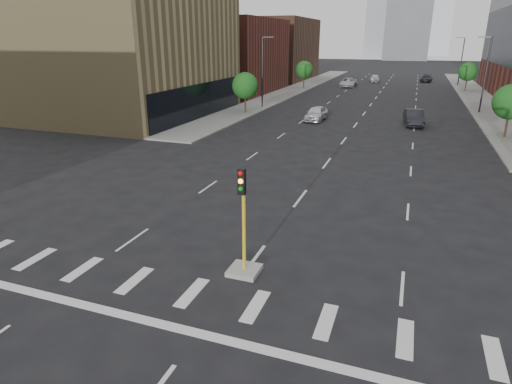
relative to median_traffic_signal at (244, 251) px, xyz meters
The scene contains 19 objects.
sidewalk_left_far 66.75m from the median_traffic_signal, 102.99° to the left, with size 5.00×92.00×0.15m, color gray.
sidewalk_right_far 66.75m from the median_traffic_signal, 77.01° to the left, with size 5.00×92.00×0.15m, color gray.
building_left_mid 41.90m from the median_traffic_signal, 131.55° to the left, with size 20.00×24.00×14.00m, color tan.
building_left_far_a 63.52m from the median_traffic_signal, 115.74° to the left, with size 20.00×22.00×12.00m, color brown.
building_left_far_b 87.64m from the median_traffic_signal, 108.32° to the left, with size 20.00×24.00×13.00m, color brown.
tower_mid 192.19m from the median_traffic_signal, 90.00° to the left, with size 18.00×18.00×44.00m, color slate.
median_traffic_signal is the anchor object (origin of this frame).
streetlight_right_a 48.12m from the median_traffic_signal, 73.76° to the left, with size 1.60×0.22×9.07m.
streetlight_right_b 82.23m from the median_traffic_signal, 80.60° to the left, with size 1.60×0.22×9.07m.
streetlight_left 43.36m from the median_traffic_signal, 108.10° to the left, with size 1.60×0.22×9.07m.
tree_left_near 38.73m from the median_traffic_signal, 111.23° to the left, with size 3.20×3.20×4.85m.
tree_left_far 67.54m from the median_traffic_signal, 101.97° to the left, with size 3.20×3.20×4.85m.
tree_right_near 34.13m from the median_traffic_signal, 65.72° to the left, with size 3.20×3.20×4.85m.
tree_right_far 72.44m from the median_traffic_signal, 78.85° to the left, with size 3.20×3.20×4.85m.
car_near_left 34.54m from the median_traffic_signal, 97.72° to the left, with size 1.92×4.77×1.63m, color silver.
car_mid_right 35.45m from the median_traffic_signal, 80.47° to the left, with size 1.76×5.04×1.66m, color black.
car_far_left 72.05m from the median_traffic_signal, 95.25° to the left, with size 2.78×6.02×1.67m, color #B5B5B5.
car_deep_right 87.74m from the median_traffic_signal, 84.95° to the left, with size 2.09×5.14×1.49m, color black.
car_distant 83.36m from the median_traffic_signal, 91.83° to the left, with size 1.88×4.67×1.59m, color silver.
Camera 1 is at (5.57, -4.97, 8.85)m, focal length 30.00 mm.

